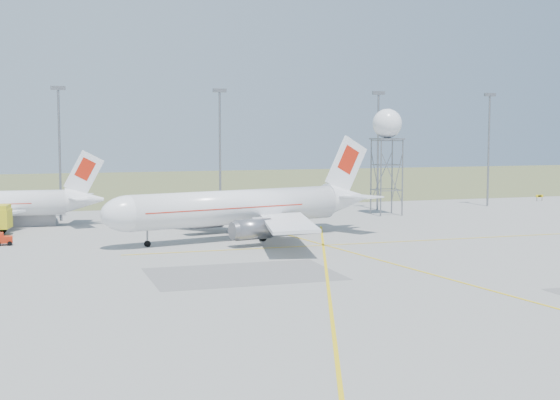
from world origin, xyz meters
name	(u,v)px	position (x,y,z in m)	size (l,w,h in m)	color
ground	(511,291)	(0.00, 0.00, 0.00)	(400.00, 400.00, 0.00)	#A0A09B
grass_strip	(191,184)	(0.00, 140.00, 0.01)	(400.00, 120.00, 0.03)	#586437
mast_a	(59,142)	(-35.00, 66.00, 12.07)	(2.20, 0.50, 20.50)	slate
mast_b	(220,141)	(-10.00, 66.00, 12.07)	(2.20, 0.50, 20.50)	slate
mast_c	(378,140)	(18.00, 66.00, 12.07)	(2.20, 0.50, 20.50)	slate
mast_d	(489,140)	(40.00, 66.00, 12.07)	(2.20, 0.50, 20.50)	slate
taxi_sign_near	(540,196)	(55.60, 72.00, 0.89)	(1.60, 0.17, 1.20)	black
airliner_main	(240,208)	(-14.03, 38.33, 4.02)	(38.24, 36.43, 13.13)	white
radar_tower	(387,156)	(16.13, 58.56, 9.71)	(4.78, 4.78, 17.31)	slate
baggage_tug	(4,240)	(-42.65, 41.99, 0.59)	(2.03, 1.64, 1.54)	#B4240C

